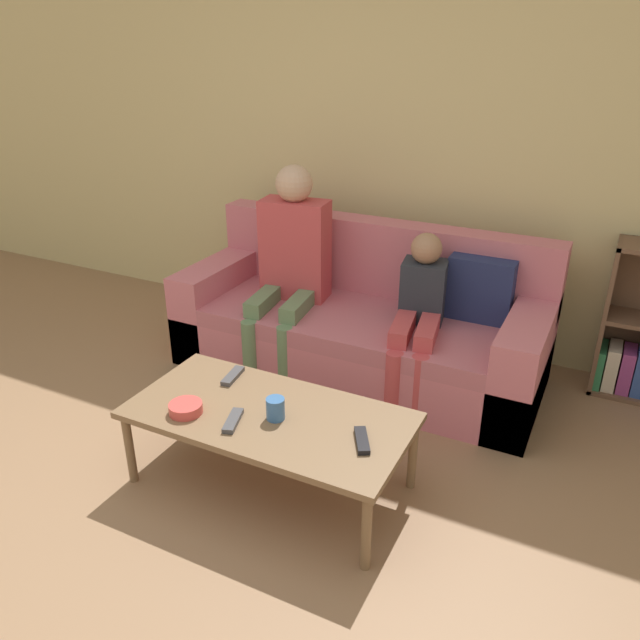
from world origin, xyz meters
TOP-DOWN VIEW (x-y plane):
  - ground_plane at (0.00, 0.00)m, footprint 22.00×22.00m
  - wall_back at (0.00, 2.53)m, footprint 12.00×0.06m
  - couch at (0.15, 1.92)m, footprint 2.14×0.86m
  - coffee_table at (0.21, 0.74)m, footprint 1.24×0.61m
  - person_adult at (-0.29, 1.85)m, footprint 0.42×0.64m
  - person_child at (0.53, 1.79)m, footprint 0.33×0.63m
  - cup_near at (0.26, 0.72)m, footprint 0.08×0.08m
  - tv_remote_0 at (-0.10, 0.92)m, footprint 0.07×0.18m
  - tv_remote_1 at (0.65, 0.72)m, footprint 0.13×0.17m
  - tv_remote_2 at (0.11, 0.60)m, footprint 0.10×0.18m
  - snack_bowl at (-0.12, 0.58)m, footprint 0.15×0.15m

SIDE VIEW (x-z plane):
  - ground_plane at x=0.00m, z-range 0.00..0.00m
  - couch at x=0.15m, z-range -0.14..0.71m
  - coffee_table at x=0.21m, z-range 0.16..0.54m
  - tv_remote_0 at x=-0.10m, z-range 0.38..0.41m
  - tv_remote_1 at x=0.65m, z-range 0.38..0.41m
  - tv_remote_2 at x=0.11m, z-range 0.38..0.41m
  - snack_bowl at x=-0.12m, z-range 0.38..0.43m
  - cup_near at x=0.26m, z-range 0.38..0.48m
  - person_child at x=0.53m, z-range 0.06..0.97m
  - person_adult at x=-0.29m, z-range 0.09..1.29m
  - wall_back at x=0.00m, z-range 0.00..2.60m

